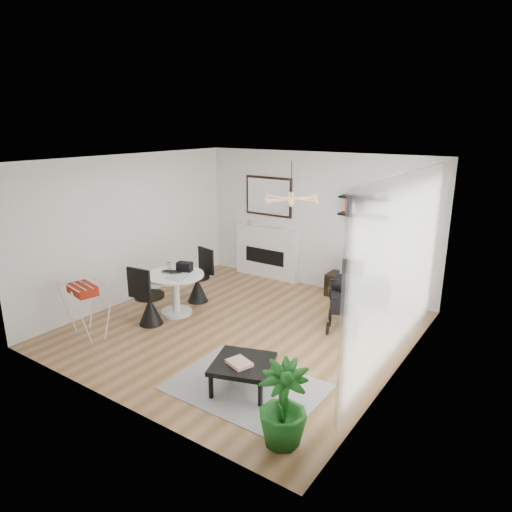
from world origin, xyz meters
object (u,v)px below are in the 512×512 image
Objects in this scene: crt_tv at (357,266)px; drying_rack at (88,308)px; stroller at (344,303)px; coffee_table at (243,365)px; fireplace at (267,246)px; potted_plant at (283,405)px; tv_console at (356,288)px; dining_table at (175,288)px.

crt_tv is 4.77m from drying_rack.
coffee_table is at bearing -118.01° from stroller.
potted_plant is (3.08, -4.41, -0.23)m from fireplace.
tv_console is (2.12, -0.14, -0.47)m from fireplace.
stroller is at bearing 50.82° from drying_rack.
dining_table reaches higher than coffee_table.
stroller is (0.29, -1.27, 0.20)m from tv_console.
tv_console is 2.35× the size of crt_tv.
tv_console is at bearing -3.67° from fireplace.
crt_tv is 0.54× the size of coffee_table.
stroller reaches higher than drying_rack.
stroller is 2.44m from coffee_table.
dining_table is at bearing 150.79° from potted_plant.
dining_table is 2.68m from coffee_table.
stroller is at bearing -30.22° from fireplace.
potted_plant is at bearing -77.20° from crt_tv.
tv_console is 4.39m from potted_plant.
potted_plant reaches higher than drying_rack.
coffee_table is at bearing -89.40° from crt_tv.
dining_table is at bearing -133.64° from crt_tv.
drying_rack is at bearing 173.34° from potted_plant.
crt_tv reaches higher than coffee_table.
crt_tv is at bearing 46.36° from dining_table.
drying_rack is at bearing -162.55° from stroller.
stroller is at bearing 102.48° from potted_plant.
crt_tv is at bearing 102.80° from potted_plant.
dining_table is (-2.33, -2.44, 0.27)m from tv_console.
tv_console is at bearing 15.05° from crt_tv.
coffee_table is (0.03, -3.69, 0.12)m from tv_console.
fireplace is 4.38× the size of crt_tv.
fireplace is 2.22× the size of stroller.
tv_console is at bearing 46.25° from dining_table.
tv_console is 4.78m from drying_rack.
drying_rack is 4.05m from stroller.
tv_console is 1.19× the size of stroller.
dining_table is at bearing 151.95° from coffee_table.
fireplace is 2.11m from crt_tv.
coffee_table is (2.88, 0.14, -0.12)m from drying_rack.
potted_plant is at bearing 4.98° from drying_rack.
tv_console is at bearing 102.63° from potted_plant.
dining_table reaches higher than tv_console.
stroller is at bearing 83.72° from coffee_table.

